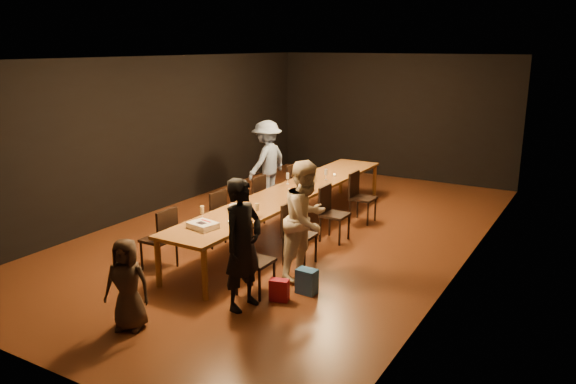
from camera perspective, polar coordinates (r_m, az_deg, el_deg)
The scene contains 30 objects.
ground at distance 9.93m, azimuth 0.28°, elevation -4.09°, with size 10.00×10.00×0.00m, color #492212.
room_shell at distance 9.46m, azimuth 0.30°, elevation 7.89°, with size 6.04×10.04×3.02m.
table at distance 9.73m, azimuth 0.29°, elevation -0.18°, with size 0.90×6.00×0.75m.
chair_right_0 at distance 7.43m, azimuth -3.34°, elevation -6.94°, with size 0.42×0.42×0.93m, color black, non-canonical shape.
chair_right_1 at distance 8.39m, azimuth 1.21°, elevation -4.33°, with size 0.42×0.42×0.93m, color black, non-canonical shape.
chair_right_2 at distance 9.41m, azimuth 4.77°, elevation -2.25°, with size 0.42×0.42×0.93m, color black, non-canonical shape.
chair_right_3 at distance 10.46m, azimuth 7.62°, elevation -0.57°, with size 0.42×0.42×0.93m, color black, non-canonical shape.
chair_left_0 at distance 8.44m, azimuth -13.03°, elevation -4.61°, with size 0.42×0.42×0.93m, color black, non-canonical shape.
chair_left_1 at distance 9.30m, azimuth -7.99°, elevation -2.55°, with size 0.42×0.42×0.93m, color black, non-canonical shape.
chair_left_2 at distance 10.22m, azimuth -3.84°, elevation -0.84°, with size 0.42×0.42×0.93m, color black, non-canonical shape.
chair_left_3 at distance 11.20m, azimuth -0.40°, elevation 0.59°, with size 0.42×0.42×0.93m, color black, non-canonical shape.
woman_birthday at distance 6.94m, azimuth -4.60°, elevation -5.34°, with size 0.61×0.40×1.67m, color black.
woman_tan at distance 7.84m, azimuth 1.86°, elevation -2.82°, with size 0.82×0.64×1.69m, color beige.
man_blue at distance 11.75m, azimuth -2.15°, elevation 3.16°, with size 1.10×0.63×1.70m, color #859ECD.
child at distance 6.77m, azimuth -16.02°, elevation -9.01°, with size 0.54×0.35×1.10m, color #3C2C21.
gift_bag_red at distance 7.34m, azimuth -0.90°, elevation -9.94°, with size 0.24×0.13×0.29m, color #B71B31.
gift_bag_blue at distance 7.54m, azimuth 1.92°, elevation -9.05°, with size 0.27×0.18×0.34m, color #2A65B9.
birthday_cake at distance 7.84m, azimuth -8.64°, elevation -3.37°, with size 0.42×0.37×0.09m.
plate_stack at distance 8.55m, azimuth -5.38°, elevation -1.66°, with size 0.19×0.19×0.11m, color white.
champagne_bottle at distance 9.07m, azimuth -4.80°, elevation 0.03°, with size 0.08×0.08×0.32m, color black, non-canonical shape.
ice_bucket at distance 10.36m, azimuth 2.35°, elevation 1.61°, with size 0.19×0.19×0.21m, color #A9A8AD.
wineglass_0 at distance 8.21m, azimuth -8.72°, elevation -2.10°, with size 0.06×0.06×0.21m, color beige, non-canonical shape.
wineglass_1 at distance 8.25m, azimuth -3.18°, elevation -1.86°, with size 0.06×0.06×0.21m, color beige, non-canonical shape.
wineglass_2 at distance 8.82m, azimuth -4.52°, elevation -0.79°, with size 0.06×0.06×0.21m, color silver, non-canonical shape.
wineglass_3 at distance 9.06m, azimuth 0.18°, elevation -0.31°, with size 0.06×0.06×0.21m, color beige, non-canonical shape.
wineglass_4 at distance 10.18m, azimuth -0.04°, elevation 1.38°, with size 0.06×0.06×0.21m, color silver, non-canonical shape.
wineglass_5 at distance 10.52m, azimuth 3.87°, elevation 1.79°, with size 0.06×0.06×0.21m, color silver, non-canonical shape.
tealight_near at distance 8.02m, azimuth -5.97°, elevation -3.08°, with size 0.05×0.05×0.03m, color #B2B7B2.
tealight_mid at distance 9.46m, azimuth 0.45°, elevation -0.21°, with size 0.05×0.05×0.03m, color #B2B7B2.
tealight_far at distance 10.86m, azimuth 4.73°, elevation 1.72°, with size 0.05×0.05×0.03m, color #B2B7B2.
Camera 1 is at (4.70, -8.13, 3.22)m, focal length 35.00 mm.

